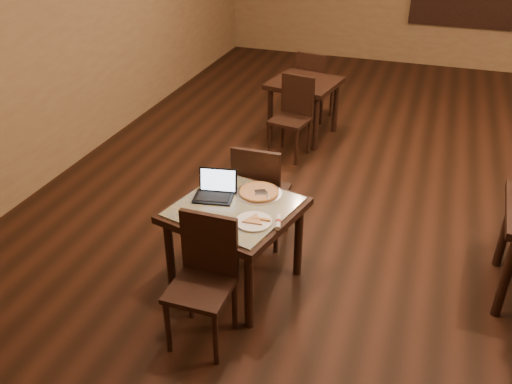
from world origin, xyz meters
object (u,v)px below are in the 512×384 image
at_px(chair_main_far, 260,190).
at_px(chair_main_near, 205,273).
at_px(tiled_table, 235,217).
at_px(other_table_b_chair_far, 313,82).
at_px(pizza_pan, 259,193).
at_px(other_table_b, 304,90).
at_px(other_table_b_chair_near, 293,112).
at_px(laptop, 216,189).

bearing_deg(chair_main_far, chair_main_near, 88.93).
height_order(tiled_table, other_table_b_chair_far, other_table_b_chair_far).
distance_m(tiled_table, chair_main_far, 0.62).
bearing_deg(chair_main_far, tiled_table, 88.87).
height_order(tiled_table, chair_main_far, chair_main_far).
distance_m(tiled_table, pizza_pan, 0.29).
relative_size(tiled_table, pizza_pan, 2.96).
bearing_deg(pizza_pan, chair_main_near, -98.02).
bearing_deg(chair_main_far, pizza_pan, 106.71).
relative_size(chair_main_near, other_table_b_chair_far, 1.02).
height_order(other_table_b, other_table_b_chair_near, other_table_b_chair_near).
height_order(chair_main_far, other_table_b_chair_near, chair_main_far).
distance_m(chair_main_near, laptop, 0.78).
height_order(chair_main_near, other_table_b_chair_near, chair_main_near).
distance_m(pizza_pan, other_table_b_chair_near, 2.35).
distance_m(tiled_table, chair_main_near, 0.62).
distance_m(laptop, other_table_b_chair_far, 3.60).
bearing_deg(other_table_b_chair_near, chair_main_near, -75.65).
height_order(chair_main_near, other_table_b, chair_main_near).
xyz_separation_m(laptop, other_table_b_chair_near, (-0.02, 2.45, -0.27)).
height_order(pizza_pan, other_table_b_chair_far, other_table_b_chair_far).
bearing_deg(chair_main_near, other_table_b, 93.51).
height_order(chair_main_near, laptop, chair_main_near).
bearing_deg(pizza_pan, tiled_table, -116.57).
xyz_separation_m(chair_main_far, other_table_b_chair_near, (-0.22, 1.94, -0.02)).
height_order(chair_main_far, other_table_b_chair_far, chair_main_far).
distance_m(laptop, pizza_pan, 0.35).
relative_size(tiled_table, other_table_b_chair_near, 1.14).
bearing_deg(laptop, other_table_b, 80.46).
distance_m(tiled_table, laptop, 0.27).
bearing_deg(other_table_b_chair_far, chair_main_far, 105.07).
distance_m(chair_main_far, other_table_b, 2.52).
xyz_separation_m(chair_main_far, other_table_b_chair_far, (-0.25, 3.08, -0.02)).
xyz_separation_m(chair_main_near, other_table_b_chair_far, (-0.25, 4.30, -0.01)).
xyz_separation_m(laptop, other_table_b, (-0.04, 3.02, -0.19)).
distance_m(pizza_pan, other_table_b, 2.91).
xyz_separation_m(chair_main_far, other_table_b, (-0.24, 2.51, 0.05)).
relative_size(pizza_pan, other_table_b_chair_near, 0.39).
bearing_deg(chair_main_far, other_table_b_chair_far, -86.28).
bearing_deg(tiled_table, pizza_pan, 77.20).
bearing_deg(other_table_b_chair_near, pizza_pan, -71.25).
bearing_deg(chair_main_near, other_table_b_chair_far, 93.23).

